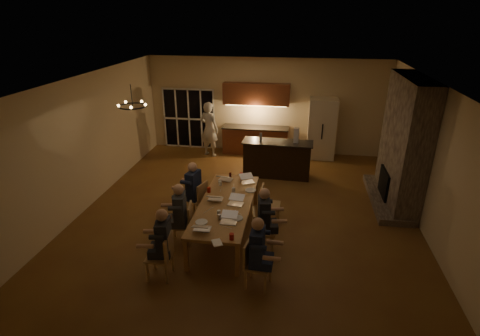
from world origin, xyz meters
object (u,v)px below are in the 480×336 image
(chair_right_mid, at_px, (263,230))
(chair_left_mid, at_px, (181,224))
(laptop_e, at_px, (226,175))
(refrigerator, at_px, (322,129))
(can_cola, at_px, (230,175))
(chair_left_near, at_px, (159,256))
(chair_right_far, at_px, (270,204))
(mug_back, at_px, (220,183))
(laptop_d, at_px, (235,200))
(laptop_a, at_px, (202,224))
(laptop_b, at_px, (229,217))
(bar_bottle, at_px, (261,137))
(chair_right_near, at_px, (258,265))
(plate_far, at_px, (251,190))
(person_left_far, at_px, (194,190))
(chair_left_far, at_px, (196,199))
(chandelier, at_px, (133,106))
(plate_left, at_px, (202,222))
(person_right_mid, at_px, (264,219))
(bar_blender, at_px, (296,135))
(person_left_mid, at_px, (180,215))
(redcup_mid, at_px, (209,190))
(person_right_near, at_px, (257,253))
(mug_front, at_px, (219,213))
(redcup_near, at_px, (232,237))
(plate_near, at_px, (237,218))
(mug_mid, at_px, (233,190))
(redcup_far, at_px, (241,175))
(laptop_c, at_px, (215,195))
(can_silver, at_px, (219,217))
(person_left_near, at_px, (164,243))
(laptop_f, at_px, (248,178))
(dining_table, at_px, (226,218))
(bar_island, at_px, (277,159))

(chair_right_mid, bearing_deg, chair_left_mid, 80.47)
(chair_left_mid, xyz_separation_m, laptop_e, (0.63, 1.68, 0.42))
(refrigerator, bearing_deg, can_cola, -122.36)
(refrigerator, bearing_deg, chair_left_near, -115.08)
(chair_right_far, height_order, mug_back, chair_right_far)
(laptop_d, height_order, mug_back, laptop_d)
(chair_left_near, bearing_deg, chair_right_mid, 122.74)
(laptop_e, bearing_deg, laptop_a, 100.92)
(laptop_b, bearing_deg, bar_bottle, 88.55)
(laptop_b, bearing_deg, chair_right_near, -49.09)
(plate_far, bearing_deg, person_left_far, -178.22)
(chair_left_far, xyz_separation_m, laptop_d, (1.08, -0.68, 0.42))
(chandelier, height_order, plate_left, chandelier)
(chair_right_near, relative_size, mug_back, 8.90)
(person_right_mid, xyz_separation_m, laptop_a, (-1.11, -0.65, 0.17))
(chair_left_near, distance_m, bar_blender, 5.55)
(laptop_b, bearing_deg, laptop_d, 90.43)
(laptop_a, bearing_deg, person_left_mid, -43.70)
(redcup_mid, bearing_deg, chair_left_near, -101.95)
(plate_left, bearing_deg, person_right_near, -31.68)
(mug_back, bearing_deg, person_right_mid, -48.01)
(chair_left_mid, relative_size, plate_far, 3.53)
(mug_front, height_order, redcup_near, redcup_near)
(plate_near, xyz_separation_m, plate_left, (-0.66, -0.26, 0.00))
(person_right_near, bearing_deg, chair_right_near, -113.02)
(redcup_near, bearing_deg, mug_front, 116.42)
(chair_right_mid, bearing_deg, mug_mid, 27.65)
(refrigerator, xyz_separation_m, redcup_mid, (-2.71, -4.64, -0.19))
(redcup_far, bearing_deg, laptop_c, -106.82)
(person_right_mid, relative_size, can_silver, 11.50)
(redcup_mid, bearing_deg, person_left_near, -99.99)
(laptop_d, bearing_deg, refrigerator, 75.85)
(plate_near, height_order, bar_bottle, bar_bottle)
(chair_left_far, relative_size, plate_far, 3.53)
(person_left_far, bearing_deg, plate_near, 56.62)
(mug_front, xyz_separation_m, can_silver, (0.05, -0.19, 0.01))
(person_right_near, xyz_separation_m, redcup_near, (-0.50, 0.25, 0.12))
(laptop_c, bearing_deg, laptop_a, 91.11)
(laptop_a, relative_size, redcup_mid, 2.67)
(mug_front, bearing_deg, bar_blender, 69.20)
(laptop_d, distance_m, mug_back, 1.03)
(chair_left_far, bearing_deg, person_left_mid, 18.04)
(laptop_f, distance_m, plate_far, 0.46)
(dining_table, height_order, bar_island, bar_island)
(person_right_near, bearing_deg, bar_bottle, 8.03)
(chair_left_far, height_order, person_left_near, person_left_near)
(person_left_far, height_order, laptop_c, person_left_far)
(bar_island, bearing_deg, chandelier, -131.05)
(mug_front, xyz_separation_m, plate_far, (0.49, 1.20, -0.04))
(chair_right_far, bearing_deg, chair_left_far, 91.44)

